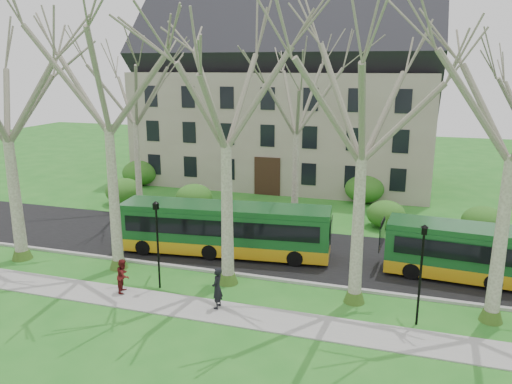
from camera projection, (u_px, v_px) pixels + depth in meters
ground at (284, 295)px, 23.62m from camera, size 120.00×120.00×0.00m
sidewalk at (269, 320)px, 21.30m from camera, size 70.00×2.00×0.06m
road at (307, 254)px, 28.70m from camera, size 80.00×8.00×0.06m
curb at (291, 281)px, 24.99m from camera, size 80.00×0.25×0.14m
building at (286, 94)px, 45.57m from camera, size 26.50×12.20×16.00m
tree_row_verge at (288, 148)px, 22.17m from camera, size 49.00×7.00×14.00m
tree_row_far at (306, 137)px, 32.71m from camera, size 33.00×7.00×12.00m
lamp_row at (279, 252)px, 22.06m from camera, size 36.22×0.22×4.30m
hedges at (270, 196)px, 37.67m from camera, size 30.60×8.60×2.00m
bus_lead at (225, 229)px, 28.39m from camera, size 12.09×3.75×2.97m
bus_follow at (507, 257)px, 24.37m from camera, size 11.57×3.22×2.86m
pedestrian_a at (217, 288)px, 22.07m from camera, size 0.46×0.70×1.89m
pedestrian_b at (123, 276)px, 23.68m from camera, size 0.81×0.93×1.64m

